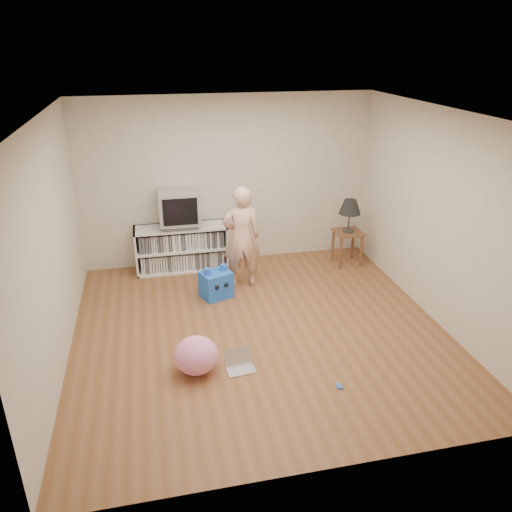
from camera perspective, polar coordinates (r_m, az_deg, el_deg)
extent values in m
plane|color=brown|center=(6.25, 0.41, -8.45)|extent=(4.50, 4.50, 0.00)
cube|color=beige|center=(7.78, -3.27, 8.53)|extent=(4.50, 0.02, 2.60)
cube|color=beige|center=(3.74, 8.20, -9.38)|extent=(4.50, 0.02, 2.60)
cube|color=beige|center=(5.65, -22.41, 0.80)|extent=(0.02, 4.50, 2.60)
cube|color=beige|center=(6.52, 20.15, 4.09)|extent=(0.02, 4.50, 2.60)
cube|color=white|center=(5.35, 0.49, 15.87)|extent=(4.50, 4.50, 0.01)
cube|color=white|center=(7.98, -8.62, 1.49)|extent=(1.40, 0.03, 0.70)
cube|color=white|center=(7.78, -13.53, 0.49)|extent=(0.03, 0.45, 0.70)
cube|color=white|center=(7.85, -3.52, 1.35)|extent=(0.03, 0.45, 0.70)
cube|color=white|center=(7.92, -8.36, -1.31)|extent=(1.40, 0.45, 0.03)
cube|color=white|center=(7.79, -8.50, 0.92)|extent=(1.34, 0.45, 0.03)
cube|color=white|center=(7.67, -8.65, 3.23)|extent=(1.40, 0.45, 0.03)
cube|color=silver|center=(7.79, -8.50, 0.92)|extent=(1.26, 0.36, 0.64)
cube|color=gray|center=(7.65, -8.67, 3.59)|extent=(0.45, 0.35, 0.07)
cube|color=#96969A|center=(7.56, -8.81, 5.62)|extent=(0.60, 0.52, 0.50)
cube|color=black|center=(7.31, -8.65, 4.99)|extent=(0.50, 0.01, 0.40)
cylinder|color=brown|center=(7.84, 9.64, 0.28)|extent=(0.04, 0.04, 0.52)
cylinder|color=brown|center=(7.96, 11.91, 0.49)|extent=(0.04, 0.04, 0.52)
cylinder|color=brown|center=(8.13, 8.77, 1.21)|extent=(0.04, 0.04, 0.52)
cylinder|color=brown|center=(8.25, 10.98, 1.39)|extent=(0.04, 0.04, 0.52)
cube|color=brown|center=(7.94, 10.47, 2.68)|extent=(0.42, 0.42, 0.03)
cylinder|color=#333333|center=(7.93, 10.48, 2.87)|extent=(0.18, 0.18, 0.02)
cylinder|color=#333333|center=(7.87, 10.58, 4.04)|extent=(0.02, 0.02, 0.32)
imported|color=beige|center=(7.04, -1.68, 2.14)|extent=(0.56, 0.38, 1.49)
cube|color=silver|center=(5.58, -1.75, -12.84)|extent=(0.33, 0.24, 0.01)
cube|color=silver|center=(5.60, -2.09, -11.36)|extent=(0.31, 0.10, 0.20)
cube|color=black|center=(5.60, -2.09, -11.36)|extent=(0.27, 0.08, 0.16)
cube|color=#3E62A7|center=(5.42, 9.51, -14.45)|extent=(0.08, 0.10, 0.02)
cube|color=blue|center=(6.95, -4.59, -3.25)|extent=(0.48, 0.43, 0.38)
cylinder|color=blue|center=(6.80, -5.58, -1.78)|extent=(0.09, 0.09, 0.08)
cylinder|color=blue|center=(6.90, -3.74, -1.30)|extent=(0.09, 0.09, 0.08)
sphere|color=black|center=(6.77, -4.49, -3.61)|extent=(0.06, 0.06, 0.06)
sphere|color=black|center=(6.84, -3.41, -3.31)|extent=(0.06, 0.06, 0.06)
ellipsoid|color=pink|center=(5.49, -6.87, -11.21)|extent=(0.56, 0.56, 0.40)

